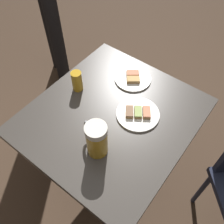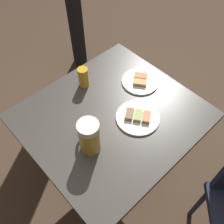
# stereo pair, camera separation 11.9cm
# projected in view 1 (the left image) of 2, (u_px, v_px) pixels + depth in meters

# --- Properties ---
(ground_plane) EXTENTS (6.00, 6.00, 0.00)m
(ground_plane) POSITION_uv_depth(u_px,v_px,m) (112.00, 175.00, 1.79)
(ground_plane) COLOR #4C3828
(cafe_table) EXTENTS (0.75, 0.81, 0.73)m
(cafe_table) POSITION_uv_depth(u_px,v_px,m) (112.00, 131.00, 1.33)
(cafe_table) COLOR black
(cafe_table) RESTS_ON ground_plane
(plate_near) EXTENTS (0.21, 0.21, 0.03)m
(plate_near) POSITION_uv_depth(u_px,v_px,m) (138.00, 113.00, 1.20)
(plate_near) COLOR white
(plate_near) RESTS_ON cafe_table
(plate_far) EXTENTS (0.20, 0.20, 0.03)m
(plate_far) POSITION_uv_depth(u_px,v_px,m) (133.00, 78.00, 1.35)
(plate_far) COLOR white
(plate_far) RESTS_ON cafe_table
(beer_mug) EXTENTS (0.15, 0.09, 0.18)m
(beer_mug) POSITION_uv_depth(u_px,v_px,m) (96.00, 139.00, 1.02)
(beer_mug) COLOR gold
(beer_mug) RESTS_ON cafe_table
(beer_glass_small) EXTENTS (0.05, 0.05, 0.11)m
(beer_glass_small) POSITION_uv_depth(u_px,v_px,m) (77.00, 81.00, 1.27)
(beer_glass_small) COLOR gold
(beer_glass_small) RESTS_ON cafe_table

